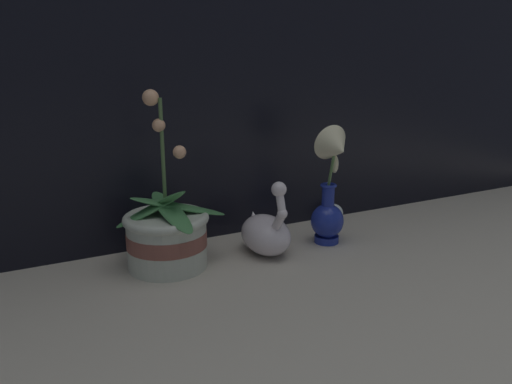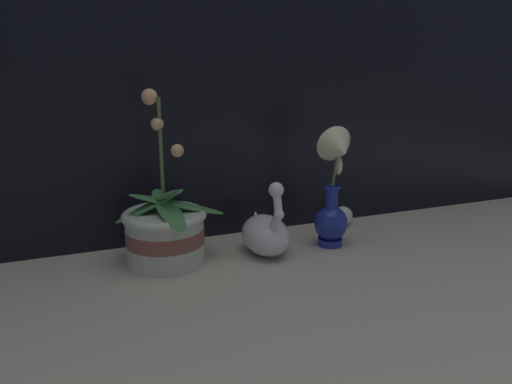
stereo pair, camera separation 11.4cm
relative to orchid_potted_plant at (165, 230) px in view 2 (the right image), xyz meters
The scene contains 5 objects.
ground_plane 0.29m from the orchid_potted_plant, 34.94° to the right, with size 2.80×2.80×0.00m, color #BCB2A3.
orchid_potted_plant is the anchor object (origin of this frame).
swan_figurine 0.23m from the orchid_potted_plant, ahead, with size 0.11×0.18×0.19m.
blue_vase 0.40m from the orchid_potted_plant, ahead, with size 0.09×0.11×0.29m.
glass_sphere 0.51m from the orchid_potted_plant, ahead, with size 0.05×0.05×0.05m.
Camera 2 is at (-0.41, -0.88, 0.45)m, focal length 35.00 mm.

